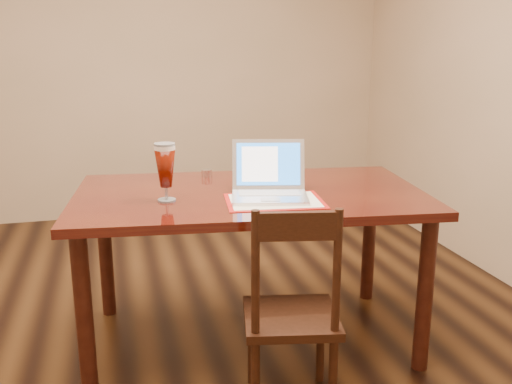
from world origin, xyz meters
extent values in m
plane|color=black|center=(0.00, 0.00, 0.00)|extent=(5.00, 5.00, 0.00)
cube|color=tan|center=(0.00, 2.50, 1.35)|extent=(4.50, 0.01, 2.70)
cube|color=#491509|center=(0.43, 0.02, 0.80)|extent=(1.85, 1.17, 0.04)
cylinder|color=#38160E|center=(-0.39, -0.30, 0.39)|extent=(0.08, 0.08, 0.78)
cylinder|color=#38160E|center=(1.17, -0.47, 0.39)|extent=(0.08, 0.08, 0.78)
cylinder|color=#38160E|center=(-0.30, 0.51, 0.39)|extent=(0.08, 0.08, 0.78)
cylinder|color=#38160E|center=(1.26, 0.33, 0.39)|extent=(0.08, 0.08, 0.78)
cube|color=#A3140F|center=(0.50, -0.19, 0.82)|extent=(0.49, 0.38, 0.00)
cube|color=white|center=(0.50, -0.19, 0.82)|extent=(0.44, 0.33, 0.00)
cube|color=silver|center=(0.49, -0.16, 0.83)|extent=(0.41, 0.33, 0.02)
cube|color=silver|center=(0.50, -0.11, 0.84)|extent=(0.31, 0.18, 0.00)
cube|color=#B7B8BC|center=(0.47, -0.22, 0.84)|extent=(0.10, 0.08, 0.00)
cube|color=silver|center=(0.52, 0.00, 0.96)|extent=(0.37, 0.15, 0.24)
cube|color=blue|center=(0.52, -0.01, 0.96)|extent=(0.32, 0.13, 0.20)
cube|color=white|center=(0.48, 0.00, 0.96)|extent=(0.19, 0.09, 0.17)
cylinder|color=silver|center=(0.01, -0.06, 0.82)|extent=(0.09, 0.09, 0.01)
cylinder|color=silver|center=(0.01, -0.06, 0.86)|extent=(0.01, 0.01, 0.06)
cylinder|color=white|center=(0.01, -0.06, 1.08)|extent=(0.10, 0.10, 0.02)
cylinder|color=silver|center=(0.01, -0.06, 1.09)|extent=(0.10, 0.10, 0.01)
cylinder|color=silver|center=(0.28, 0.40, 0.84)|extent=(0.06, 0.06, 0.04)
cylinder|color=silver|center=(0.58, 0.33, 0.84)|extent=(0.06, 0.06, 0.04)
cube|color=black|center=(0.47, -0.57, 0.41)|extent=(0.46, 0.45, 0.04)
cylinder|color=black|center=(0.28, -0.69, 0.19)|extent=(0.04, 0.04, 0.39)
cylinder|color=black|center=(0.60, -0.75, 0.19)|extent=(0.04, 0.04, 0.39)
cylinder|color=black|center=(0.34, -0.39, 0.19)|extent=(0.04, 0.04, 0.39)
cylinder|color=black|center=(0.66, -0.45, 0.19)|extent=(0.04, 0.04, 0.39)
cylinder|color=black|center=(0.28, -0.69, 0.68)|extent=(0.03, 0.03, 0.51)
cylinder|color=black|center=(0.60, -0.75, 0.68)|extent=(0.03, 0.03, 0.51)
cube|color=black|center=(0.44, -0.72, 0.87)|extent=(0.32, 0.09, 0.11)
camera|label=1|loc=(-0.22, -2.69, 1.55)|focal=40.00mm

